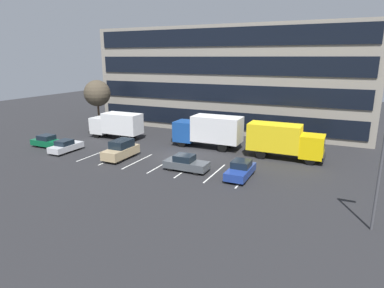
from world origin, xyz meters
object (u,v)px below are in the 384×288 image
Objects in this scene: suv_tan at (121,150)px; box_truck_white at (117,124)px; box_truck_yellow_all at (284,140)px; box_truck_blue at (209,130)px; sedan_forest at (48,141)px; bare_tree at (97,93)px; sedan_navy at (241,170)px; sedan_silver at (66,146)px; sedan_charcoal at (186,163)px.

box_truck_white is at bearing 129.85° from suv_tan.
box_truck_yellow_all reaches higher than suv_tan.
box_truck_blue reaches higher than sedan_forest.
box_truck_blue is 1.14× the size of bare_tree.
sedan_navy is 12.92m from suv_tan.
box_truck_white is 8.00m from bare_tree.
box_truck_blue is (12.52, 0.79, 0.24)m from box_truck_white.
sedan_silver is at bearing -10.99° from sedan_forest.
box_truck_blue is at bearing 174.75° from box_truck_yellow_all.
sedan_charcoal is at bearing -3.95° from suv_tan.
sedan_charcoal is 18.39m from sedan_forest.
sedan_silver is 0.97× the size of sedan_forest.
box_truck_white is 1.79× the size of sedan_forest.
box_truck_yellow_all reaches higher than sedan_charcoal.
box_truck_blue reaches higher than sedan_charcoal.
sedan_charcoal is at bearing -29.16° from box_truck_white.
sedan_charcoal is at bearing 0.25° from sedan_silver.
suv_tan is (-15.27, -7.10, -1.07)m from box_truck_yellow_all.
box_truck_white is 12.54m from box_truck_blue.
sedan_navy is (6.34, -8.08, -1.41)m from box_truck_blue.
box_truck_yellow_all reaches higher than sedan_forest.
box_truck_white reaches higher than sedan_silver.
sedan_forest is (-10.62, 0.08, -0.27)m from suv_tan.
box_truck_white is at bearing 150.84° from sedan_charcoal.
bare_tree is at bearing 170.68° from box_truck_blue.
sedan_silver is at bearing -178.80° from sedan_navy.
bare_tree reaches higher than suv_tan.
sedan_charcoal is at bearing -176.05° from sedan_navy.
sedan_charcoal is at bearing -1.93° from sedan_forest.
sedan_charcoal is 1.04× the size of sedan_forest.
bare_tree reaches higher than box_truck_blue.
sedan_forest is at bearing 179.56° from suv_tan.
box_truck_yellow_all is 16.87m from suv_tan.
sedan_forest is (-23.54, 0.26, -0.03)m from sedan_navy.
box_truck_blue is 1.95× the size of sedan_charcoal.
bare_tree reaches higher than box_truck_white.
sedan_charcoal is (-7.50, -7.64, -1.32)m from box_truck_yellow_all.
box_truck_white reaches higher than sedan_charcoal.
bare_tree reaches higher than sedan_forest.
sedan_navy is (-2.35, -7.28, -1.31)m from box_truck_yellow_all.
box_truck_white is 1.01× the size of bare_tree.
box_truck_white reaches higher than sedan_navy.
suv_tan is 1.08× the size of sedan_forest.
bare_tree is at bearing 113.39° from sedan_silver.
sedan_forest reaches higher than sedan_silver.
box_truck_yellow_all is at bearing 45.51° from sedan_charcoal.
suv_tan is at bearing 176.05° from sedan_charcoal.
sedan_charcoal is 0.96× the size of suv_tan.
sedan_forest is at bearing -155.56° from box_truck_blue.
sedan_charcoal is at bearing -134.49° from box_truck_yellow_all.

